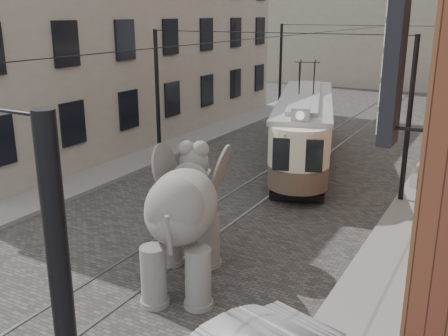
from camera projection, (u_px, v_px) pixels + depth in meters
The scene contains 9 objects.
ground at pixel (193, 233), 16.20m from camera, with size 120.00×120.00×0.00m, color #454340.
tram_rails at pixel (193, 233), 16.20m from camera, with size 1.54×80.00×0.02m, color slate, non-canonical shape.
sidewalk_right at pixel (387, 276), 13.39m from camera, with size 2.00×60.00×0.15m, color slate.
sidewalk_left at pixel (46, 197), 19.20m from camera, with size 2.00×60.00×0.15m, color slate.
stucco_building at pixel (120, 45), 28.23m from camera, with size 7.00×24.00×10.00m, color gray.
distant_block at pixel (422, 9), 47.65m from camera, with size 28.00×10.00×14.00m, color gray.
catenary at pixel (257, 113), 19.61m from camera, with size 11.00×30.20×6.00m, color black, non-canonical shape.
tram at pixel (305, 112), 23.49m from camera, with size 2.40×11.63×4.62m, color beige, non-canonical shape.
elephant at pixel (182, 224), 12.74m from camera, with size 2.97×5.38×3.30m, color #5C5955, non-canonical shape.
Camera 1 is at (8.11, -12.55, 6.66)m, focal length 41.14 mm.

